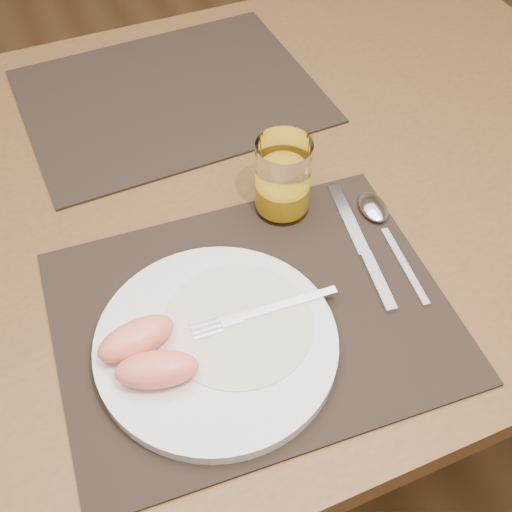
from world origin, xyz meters
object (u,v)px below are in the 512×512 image
Objects in this scene: placemat_near at (253,315)px; knife at (365,254)px; table at (204,232)px; spoon at (378,215)px; plate at (216,343)px; juice_glass at (283,181)px; placemat_far at (170,96)px; fork at (252,314)px.

knife reaches higher than placemat_near.
table is 3.11× the size of placemat_near.
table is 0.24m from placemat_near.
spoon reaches higher than table.
plate is 0.24m from juice_glass.
spoon is (0.20, -0.14, 0.09)m from table.
spoon reaches higher than placemat_far.
placemat_near is at bearing -95.60° from placemat_far.
plate is at bearing -158.74° from spoon.
fork is at bearing -124.74° from juice_glass.
fork is at bearing 16.31° from plate.
juice_glass reaches higher than placemat_far.
spoon is (0.21, 0.08, 0.01)m from placemat_near.
placemat_far is (0.04, 0.44, 0.00)m from placemat_near.
spoon reaches higher than knife.
knife is (0.17, 0.04, -0.02)m from fork.
juice_glass reaches higher than placemat_near.
plate is at bearing -163.69° from fork.
plate is 2.50× the size of juice_glass.
juice_glass is (-0.06, 0.12, 0.05)m from knife.
juice_glass reaches higher than knife.
knife is (0.15, -0.19, 0.09)m from table.
spoon is (0.26, 0.10, -0.00)m from plate.
table is at bearing 74.43° from plate.
fork is 0.91× the size of spoon.
placemat_near is at bearing -159.78° from spoon.
placemat_near is 0.02m from fork.
table is at bearing 143.97° from spoon.
spoon is (0.22, 0.09, -0.01)m from fork.
knife is at bearing 9.79° from placemat_near.
fork is at bearing -114.22° from placemat_near.
table is 0.26m from knife.
knife is at bearing -73.56° from placemat_far.
knife is at bearing -51.87° from table.
fork is (-0.05, -0.45, 0.02)m from placemat_far.
plate is (-0.07, -0.25, 0.10)m from table.
juice_glass is at bearing 55.26° from fork.
table is 12.95× the size of juice_glass.
plate is at bearing -101.81° from placemat_far.
juice_glass is (0.10, 0.15, 0.05)m from placemat_near.
juice_glass is at bearing -78.49° from placemat_far.
placemat_near is 1.67× the size of plate.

